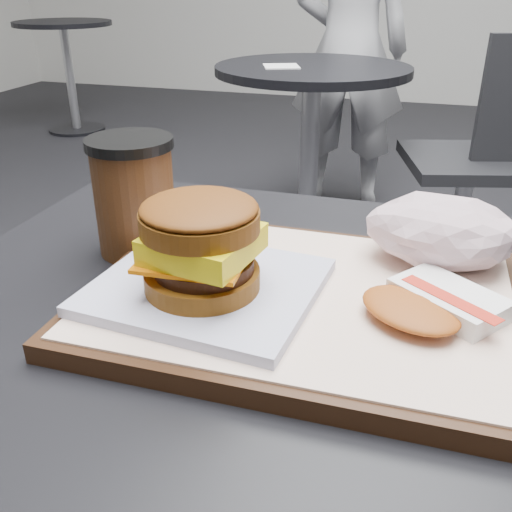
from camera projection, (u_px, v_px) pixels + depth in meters
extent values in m
cube|color=black|center=(330.00, 337.00, 0.52)|extent=(0.80, 0.60, 0.04)
cube|color=black|center=(302.00, 301.00, 0.51)|extent=(0.38, 0.28, 0.02)
cube|color=white|center=(302.00, 292.00, 0.51)|extent=(0.36, 0.26, 0.00)
cube|color=white|center=(207.00, 286.00, 0.51)|extent=(0.20, 0.19, 0.01)
cylinder|color=brown|center=(202.00, 278.00, 0.49)|extent=(0.11, 0.11, 0.02)
cylinder|color=black|center=(204.00, 264.00, 0.49)|extent=(0.09, 0.09, 0.01)
cube|color=orange|center=(198.00, 255.00, 0.49)|extent=(0.09, 0.09, 0.00)
cube|color=yellow|center=(203.00, 244.00, 0.47)|extent=(0.09, 0.09, 0.02)
cylinder|color=brown|center=(200.00, 221.00, 0.47)|extent=(0.11, 0.11, 0.02)
ellipsoid|color=brown|center=(199.00, 208.00, 0.46)|extent=(0.11, 0.11, 0.02)
cube|color=white|center=(448.00, 300.00, 0.48)|extent=(0.10, 0.10, 0.02)
cube|color=red|center=(450.00, 299.00, 0.46)|extent=(0.08, 0.07, 0.00)
ellipsoid|color=#B0581C|center=(410.00, 309.00, 0.46)|extent=(0.11, 0.10, 0.01)
cylinder|color=#3C1F0E|center=(135.00, 198.00, 0.60)|extent=(0.08, 0.08, 0.12)
cylinder|color=black|center=(129.00, 143.00, 0.58)|extent=(0.09, 0.09, 0.01)
cylinder|color=black|center=(305.00, 252.00, 2.35)|extent=(0.44, 0.44, 0.02)
cylinder|color=#A5A5AA|center=(309.00, 168.00, 2.19)|extent=(0.07, 0.07, 0.70)
cylinder|color=black|center=(313.00, 70.00, 2.03)|extent=(0.70, 0.70, 0.03)
cube|color=white|center=(281.00, 66.00, 1.99)|extent=(0.15, 0.15, 0.00)
cylinder|color=#B6B6BB|center=(458.00, 225.00, 2.07)|extent=(0.06, 0.06, 0.44)
cube|color=black|center=(469.00, 162.00, 1.97)|extent=(0.51, 0.51, 0.04)
imported|color=#BCBCC1|center=(349.00, 49.00, 2.59)|extent=(0.56, 0.40, 1.47)
cylinder|color=black|center=(77.00, 129.00, 4.20)|extent=(0.40, 0.40, 0.02)
cylinder|color=#A5A5AA|center=(70.00, 79.00, 4.04)|extent=(0.06, 0.06, 0.70)
cylinder|color=black|center=(62.00, 23.00, 3.88)|extent=(0.66, 0.66, 0.03)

